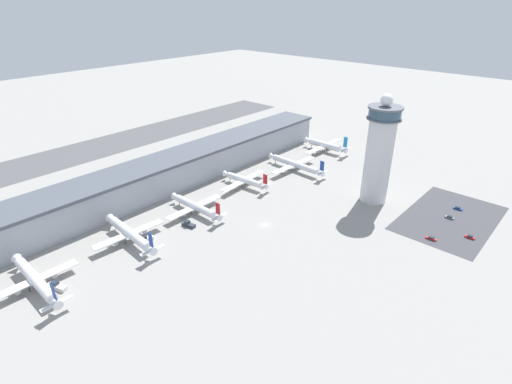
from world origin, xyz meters
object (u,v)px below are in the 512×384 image
airplane_gate_alpha (36,280)px  car_red_hatchback (458,208)px  airplane_gate_delta (245,180)px  car_green_van (450,217)px  airplane_gate_charlie (195,207)px  service_truck_catering (188,225)px  car_maroon_suv (431,238)px  airplane_gate_foxtrot (325,145)px  control_tower (379,153)px  car_white_wagon (470,237)px  service_truck_fuel (57,286)px  airplane_gate_echo (295,164)px  service_truck_baggage (146,239)px  airplane_gate_bravo (130,234)px

airplane_gate_alpha → car_red_hatchback: size_ratio=9.19×
airplane_gate_delta → car_green_van: (41.78, -103.29, -3.38)m
airplane_gate_charlie → airplane_gate_delta: bearing=4.7°
service_truck_catering → airplane_gate_delta: bearing=12.0°
car_green_van → car_maroon_suv: bearing=-179.3°
airplane_gate_alpha → car_maroon_suv: 168.69m
airplane_gate_charlie → airplane_gate_foxtrot: (121.83, 0.51, 0.86)m
control_tower → car_white_wagon: bearing=-95.6°
control_tower → car_maroon_suv: (-18.35, -39.02, -27.24)m
airplane_gate_charlie → service_truck_fuel: (-74.56, -5.89, -2.65)m
service_truck_fuel → car_maroon_suv: 161.42m
airplane_gate_delta → airplane_gate_alpha: bearing=-178.2°
airplane_gate_echo → service_truck_fuel: 154.07m
airplane_gate_delta → airplane_gate_echo: (39.10, -7.76, 0.11)m
airplane_gate_alpha → service_truck_baggage: 47.49m
airplane_gate_bravo → control_tower: bearing=-29.1°
airplane_gate_charlie → airplane_gate_echo: size_ratio=0.83×
airplane_gate_bravo → airplane_gate_echo: 117.11m
car_white_wagon → car_maroon_suv: bearing=135.6°
airplane_gate_alpha → airplane_gate_bravo: 42.06m
airplane_gate_bravo → service_truck_catering: size_ratio=5.43×
airplane_gate_bravo → service_truck_fuel: (-37.06, -7.09, -3.40)m
airplane_gate_bravo → airplane_gate_charlie: bearing=-1.8°
service_truck_baggage → car_red_hatchback: bearing=-37.5°
airplane_gate_alpha → service_truck_fuel: bearing=-47.7°
car_red_hatchback → service_truck_catering: bearing=138.9°
service_truck_baggage → car_maroon_suv: bearing=-47.8°
airplane_gate_echo → airplane_gate_foxtrot: bearing=6.7°
service_truck_baggage → car_white_wagon: service_truck_baggage is taller
car_green_van → car_red_hatchback: car_green_van is taller
airplane_gate_bravo → airplane_gate_charlie: 37.53m
control_tower → airplane_gate_alpha: size_ratio=1.43×
service_truck_catering → car_maroon_suv: size_ratio=1.52×
car_green_van → car_maroon_suv: car_green_van is taller
service_truck_fuel → car_white_wagon: (144.23, -107.41, -0.53)m
service_truck_catering → car_green_van: bearing=-44.7°
car_white_wagon → car_red_hatchback: size_ratio=0.95×
control_tower → airplane_gate_bravo: control_tower is taller
service_truck_catering → car_green_van: 131.26m
airplane_gate_bravo → car_green_van: airplane_gate_bravo is taller
airplane_gate_bravo → service_truck_catering: 28.03m
airplane_gate_foxtrot → car_maroon_suv: (-65.46, -100.81, -4.09)m
car_white_wagon → airplane_gate_delta: bearing=104.1°
airplane_gate_bravo → airplane_gate_foxtrot: airplane_gate_foxtrot is taller
airplane_gate_echo → car_maroon_suv: 98.65m
car_maroon_suv → service_truck_baggage: bearing=132.2°
airplane_gate_charlie → car_white_wagon: bearing=-58.4°
airplane_gate_alpha → car_white_wagon: airplane_gate_alpha is taller
service_truck_fuel → car_maroon_suv: bearing=-35.8°
airplane_gate_charlie → service_truck_baggage: airplane_gate_charlie is taller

